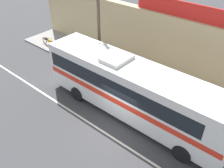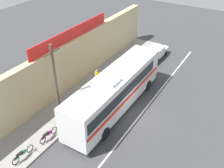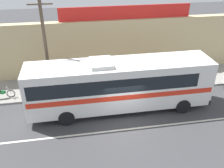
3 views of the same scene
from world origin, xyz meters
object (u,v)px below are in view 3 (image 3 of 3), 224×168
(utility_pole, at_px, (46,49))
(motorcycle_red, at_px, (34,92))
(intercity_bus, at_px, (119,83))
(pedestrian_near_shop, at_px, (139,70))
(motorcycle_orange, at_px, (1,93))

(utility_pole, distance_m, motorcycle_red, 3.68)
(intercity_bus, distance_m, motorcycle_red, 6.64)
(utility_pole, xyz_separation_m, pedestrian_near_shop, (7.11, 1.41, -2.92))
(motorcycle_red, bearing_deg, intercity_bus, -21.89)
(intercity_bus, relative_size, motorcycle_red, 6.65)
(intercity_bus, distance_m, motorcycle_orange, 8.90)
(intercity_bus, bearing_deg, utility_pole, 154.55)
(intercity_bus, height_order, motorcycle_red, intercity_bus)
(utility_pole, height_order, pedestrian_near_shop, utility_pole)
(intercity_bus, height_order, utility_pole, utility_pole)
(utility_pole, xyz_separation_m, motorcycle_red, (-1.34, 0.19, -3.42))
(intercity_bus, xyz_separation_m, utility_pole, (-4.66, 2.22, 1.92))
(motorcycle_red, height_order, pedestrian_near_shop, pedestrian_near_shop)
(intercity_bus, relative_size, pedestrian_near_shop, 7.74)
(motorcycle_orange, xyz_separation_m, motorcycle_red, (2.37, -0.21, 0.00))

